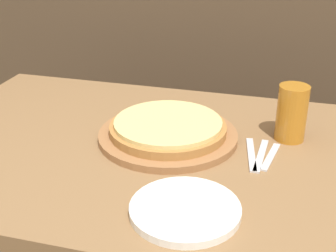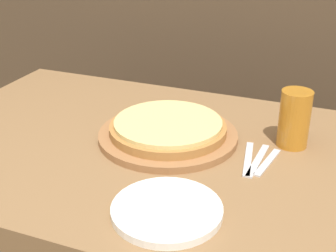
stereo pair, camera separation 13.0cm
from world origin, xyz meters
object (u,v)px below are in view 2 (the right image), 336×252
beer_glass (295,116)px  spoon (267,162)px  pizza_on_board (168,131)px  dinner_plate (167,210)px  fork (248,159)px  dinner_knife (258,161)px

beer_glass → spoon: beer_glass is taller
pizza_on_board → spoon: pizza_on_board is taller
dinner_plate → spoon: bearing=61.6°
beer_glass → dinner_plate: bearing=-115.6°
beer_glass → fork: bearing=-126.3°
pizza_on_board → spoon: size_ratio=2.55×
pizza_on_board → beer_glass: 0.35m
dinner_knife → spoon: (0.02, 0.00, 0.00)m
beer_glass → dinner_knife: size_ratio=0.88×
dinner_plate → dinner_knife: (0.13, 0.30, -0.01)m
beer_glass → dinner_knife: (-0.07, -0.13, -0.08)m
fork → beer_glass: bearing=53.7°
pizza_on_board → fork: bearing=-8.2°
dinner_knife → dinner_plate: bearing=-114.5°
pizza_on_board → beer_glass: bearing=15.4°
dinner_plate → spoon: size_ratio=1.57×
pizza_on_board → spoon: bearing=-6.8°
pizza_on_board → dinner_knife: (0.26, -0.03, -0.02)m
pizza_on_board → dinner_knife: bearing=-7.4°
pizza_on_board → fork: (0.24, -0.03, -0.02)m
fork → dinner_plate: bearing=-110.4°
spoon → dinner_knife: bearing=180.0°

